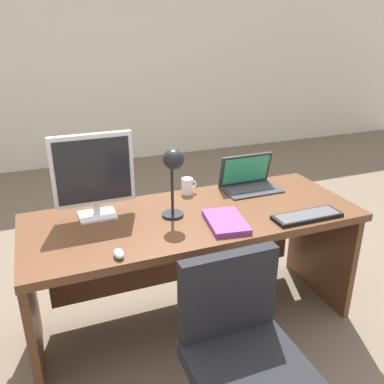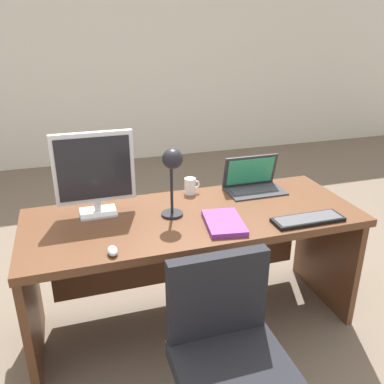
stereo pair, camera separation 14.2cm
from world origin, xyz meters
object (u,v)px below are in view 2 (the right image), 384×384
(desk, at_px, (192,241))
(monitor, at_px, (94,171))
(book, at_px, (224,223))
(desk_lamp, at_px, (172,168))
(coffee_mug, at_px, (191,186))
(laptop, at_px, (252,179))
(keyboard, at_px, (308,220))
(office_chair, at_px, (230,379))
(mouse, at_px, (113,251))

(desk, distance_m, monitor, 0.69)
(desk, height_order, book, book)
(monitor, bearing_deg, desk_lamp, -23.93)
(coffee_mug, bearing_deg, monitor, -168.14)
(laptop, height_order, keyboard, laptop)
(desk_lamp, relative_size, office_chair, 0.45)
(coffee_mug, bearing_deg, keyboard, -49.21)
(coffee_mug, xyz_separation_m, office_chair, (-0.17, -1.09, -0.44))
(monitor, height_order, mouse, monitor)
(keyboard, bearing_deg, coffee_mug, 130.79)
(desk_lamp, relative_size, coffee_mug, 3.90)
(monitor, relative_size, keyboard, 1.18)
(mouse, xyz_separation_m, book, (0.60, 0.12, -0.00))
(keyboard, xyz_separation_m, office_chair, (-0.65, -0.52, -0.40))
(desk, xyz_separation_m, desk_lamp, (-0.12, -0.05, 0.48))
(desk, height_order, laptop, laptop)
(laptop, distance_m, desk_lamp, 0.67)
(office_chair, bearing_deg, laptop, 61.44)
(desk_lamp, bearing_deg, mouse, -141.42)
(laptop, bearing_deg, monitor, -175.82)
(monitor, height_order, office_chair, monitor)
(keyboard, bearing_deg, desk_lamp, 158.34)
(mouse, bearing_deg, office_chair, -51.94)
(monitor, relative_size, mouse, 5.59)
(desk_lamp, distance_m, office_chair, 1.04)
(book, relative_size, coffee_mug, 3.18)
(mouse, relative_size, desk_lamp, 0.21)
(desk, relative_size, book, 5.82)
(desk, bearing_deg, coffee_mug, 73.92)
(book, xyz_separation_m, coffee_mug, (-0.04, 0.47, 0.04))
(desk, distance_m, book, 0.32)
(monitor, relative_size, office_chair, 0.54)
(desk_lamp, height_order, office_chair, desk_lamp)
(mouse, xyz_separation_m, desk_lamp, (0.37, 0.29, 0.27))
(mouse, distance_m, coffee_mug, 0.81)
(book, distance_m, coffee_mug, 0.47)
(laptop, xyz_separation_m, book, (-0.36, -0.42, -0.05))
(monitor, relative_size, book, 1.45)
(desk_lamp, bearing_deg, coffee_mug, 57.05)
(keyboard, bearing_deg, monitor, 157.51)
(mouse, relative_size, office_chair, 0.10)
(monitor, relative_size, desk_lamp, 1.18)
(laptop, relative_size, desk_lamp, 0.91)
(desk, xyz_separation_m, coffee_mug, (0.07, 0.25, 0.25))
(laptop, distance_m, book, 0.55)
(laptop, distance_m, mouse, 1.10)
(desk_lamp, distance_m, coffee_mug, 0.42)
(keyboard, distance_m, book, 0.46)
(monitor, distance_m, book, 0.75)
(book, bearing_deg, monitor, 150.75)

